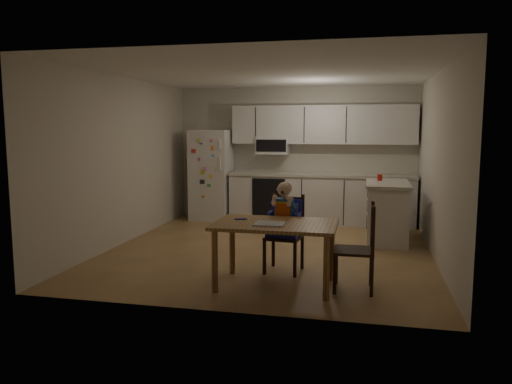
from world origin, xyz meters
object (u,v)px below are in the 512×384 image
object	(u,v)px
chair_booster	(285,217)
chair_side	(363,242)
kitchen_island	(387,212)
red_cup	(380,177)
refrigerator	(212,175)
dining_table	(275,231)

from	to	relation	value
chair_booster	chair_side	world-z (taller)	chair_booster
chair_booster	chair_side	xyz separation A→B (m)	(0.94, -0.56, -0.13)
kitchen_island	red_cup	bearing A→B (deg)	115.77
refrigerator	dining_table	xyz separation A→B (m)	(1.93, -3.77, -0.23)
dining_table	chair_side	size ratio (longest dim) A/B	1.40
red_cup	chair_booster	distance (m)	2.50
refrigerator	red_cup	size ratio (longest dim) A/B	17.41
refrigerator	dining_table	bearing A→B (deg)	-62.90
refrigerator	kitchen_island	world-z (taller)	refrigerator
kitchen_island	chair_booster	distance (m)	2.34
dining_table	chair_booster	bearing A→B (deg)	89.56
kitchen_island	chair_side	distance (m)	2.54
refrigerator	kitchen_island	xyz separation A→B (m)	(3.21, -1.21, -0.39)
dining_table	chair_booster	xyz separation A→B (m)	(0.00, 0.62, 0.05)
red_cup	dining_table	size ratio (longest dim) A/B	0.07
red_cup	dining_table	bearing A→B (deg)	-112.56
dining_table	kitchen_island	bearing A→B (deg)	63.44
dining_table	chair_side	world-z (taller)	chair_side
refrigerator	dining_table	world-z (taller)	refrigerator
refrigerator	red_cup	xyz separation A→B (m)	(3.09, -0.96, 0.11)
red_cup	chair_side	world-z (taller)	red_cup
red_cup	kitchen_island	bearing A→B (deg)	-64.23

